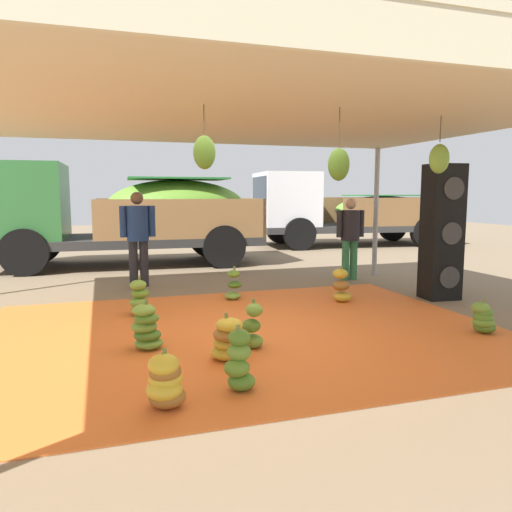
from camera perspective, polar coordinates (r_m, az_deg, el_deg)
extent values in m
plane|color=#7F6B51|center=(9.00, -6.55, -3.75)|extent=(40.00, 40.00, 0.00)
cube|color=orange|center=(6.16, -1.10, -8.81)|extent=(6.31, 4.79, 0.01)
cylinder|color=#9EA0A5|center=(10.52, 13.83, 4.95)|extent=(0.10, 0.10, 2.65)
cube|color=beige|center=(6.00, -1.16, 16.62)|extent=(8.00, 7.00, 0.06)
cube|color=beige|center=(2.89, 20.60, 23.07)|extent=(8.00, 0.04, 0.28)
cylinder|color=#4C422D|center=(6.55, 20.76, 13.71)|extent=(0.01, 0.01, 0.31)
ellipsoid|color=#75A83D|center=(6.52, 20.62, 10.59)|extent=(0.24, 0.24, 0.36)
cylinder|color=#4C422D|center=(5.44, -6.10, 15.63)|extent=(0.01, 0.01, 0.30)
ellipsoid|color=#518428|center=(5.39, -6.05, 11.95)|extent=(0.24, 0.24, 0.36)
cylinder|color=#4C422D|center=(5.64, 9.73, 14.66)|extent=(0.01, 0.01, 0.42)
ellipsoid|color=#518428|center=(5.60, 9.64, 10.50)|extent=(0.24, 0.24, 0.36)
ellipsoid|color=gold|center=(7.90, 10.04, -4.69)|extent=(0.34, 0.34, 0.16)
ellipsoid|color=#996628|center=(7.83, 9.89, -3.42)|extent=(0.30, 0.30, 0.16)
ellipsoid|color=gold|center=(7.83, 9.82, -2.06)|extent=(0.30, 0.30, 0.16)
cylinder|color=olive|center=(7.81, 10.00, -1.64)|extent=(0.04, 0.04, 0.12)
ellipsoid|color=#6B9E38|center=(5.50, -0.38, -9.91)|extent=(0.32, 0.32, 0.15)
ellipsoid|color=#518428|center=(5.43, -0.56, -8.15)|extent=(0.25, 0.25, 0.15)
ellipsoid|color=#75A83D|center=(5.39, -0.21, -6.33)|extent=(0.20, 0.20, 0.15)
cylinder|color=olive|center=(5.40, -0.30, -5.66)|extent=(0.04, 0.04, 0.12)
ellipsoid|color=gold|center=(5.15, -3.41, -11.18)|extent=(0.34, 0.34, 0.14)
ellipsoid|color=gold|center=(5.13, -3.21, -10.07)|extent=(0.45, 0.45, 0.14)
ellipsoid|color=#996628|center=(5.05, -3.37, -9.15)|extent=(0.37, 0.37, 0.14)
ellipsoid|color=gold|center=(5.02, -3.14, -8.03)|extent=(0.39, 0.39, 0.14)
cylinder|color=olive|center=(5.03, -3.49, -7.31)|extent=(0.04, 0.04, 0.12)
ellipsoid|color=#518428|center=(4.38, -1.72, -14.43)|extent=(0.30, 0.30, 0.16)
ellipsoid|color=#60932D|center=(4.33, -2.24, -12.94)|extent=(0.27, 0.27, 0.16)
ellipsoid|color=#6B9E38|center=(4.33, -1.99, -11.17)|extent=(0.30, 0.30, 0.16)
ellipsoid|color=#518428|center=(4.31, -1.96, -9.51)|extent=(0.25, 0.25, 0.16)
cylinder|color=olive|center=(4.26, -2.10, -8.85)|extent=(0.04, 0.04, 0.12)
ellipsoid|color=#6B9E38|center=(5.59, -12.42, -9.89)|extent=(0.44, 0.44, 0.13)
ellipsoid|color=#477523|center=(5.56, -12.57, -8.98)|extent=(0.32, 0.32, 0.13)
ellipsoid|color=#6B9E38|center=(5.55, -12.94, -8.04)|extent=(0.34, 0.34, 0.13)
ellipsoid|color=#518428|center=(5.51, -12.68, -7.12)|extent=(0.38, 0.38, 0.13)
ellipsoid|color=#75A83D|center=(5.48, -12.97, -6.19)|extent=(0.28, 0.28, 0.13)
cylinder|color=olive|center=(5.48, -12.71, -5.55)|extent=(0.04, 0.04, 0.12)
ellipsoid|color=#75A83D|center=(7.95, -2.76, -4.66)|extent=(0.26, 0.26, 0.12)
ellipsoid|color=#477523|center=(7.92, -2.50, -3.36)|extent=(0.29, 0.29, 0.12)
ellipsoid|color=#60932D|center=(7.84, -2.66, -2.11)|extent=(0.29, 0.29, 0.12)
cylinder|color=olive|center=(7.86, -2.54, -1.64)|extent=(0.04, 0.04, 0.12)
ellipsoid|color=#60932D|center=(7.13, -13.28, -6.15)|extent=(0.31, 0.31, 0.14)
ellipsoid|color=#6B9E38|center=(7.06, -13.54, -5.27)|extent=(0.35, 0.35, 0.14)
ellipsoid|color=#60932D|center=(7.06, -13.40, -4.25)|extent=(0.30, 0.30, 0.14)
ellipsoid|color=#75A83D|center=(7.01, -13.61, -3.31)|extent=(0.26, 0.26, 0.14)
cylinder|color=olive|center=(7.02, -13.47, -2.80)|extent=(0.04, 0.04, 0.12)
ellipsoid|color=#477523|center=(6.68, 25.13, -7.51)|extent=(0.38, 0.38, 0.15)
ellipsoid|color=#60932D|center=(6.65, 25.03, -7.06)|extent=(0.33, 0.33, 0.15)
ellipsoid|color=#518428|center=(6.65, 25.01, -6.54)|extent=(0.26, 0.26, 0.15)
ellipsoid|color=#518428|center=(6.65, 25.03, -6.03)|extent=(0.33, 0.33, 0.15)
ellipsoid|color=#6B9E38|center=(6.63, 24.76, -5.55)|extent=(0.29, 0.29, 0.15)
cylinder|color=olive|center=(6.61, 25.09, -5.07)|extent=(0.04, 0.04, 0.12)
ellipsoid|color=#996628|center=(4.13, -10.35, -15.85)|extent=(0.40, 0.40, 0.17)
ellipsoid|color=gold|center=(4.08, -10.66, -15.10)|extent=(0.39, 0.39, 0.17)
ellipsoid|color=gold|center=(4.09, -10.52, -13.95)|extent=(0.33, 0.33, 0.17)
ellipsoid|color=#996628|center=(4.06, -10.59, -13.11)|extent=(0.34, 0.34, 0.17)
ellipsoid|color=gold|center=(4.00, -10.75, -12.34)|extent=(0.27, 0.27, 0.17)
cylinder|color=olive|center=(4.01, -10.65, -11.40)|extent=(0.04, 0.04, 0.12)
cube|color=#2D2D2D|center=(12.18, -14.69, 1.78)|extent=(6.35, 2.59, 0.20)
cube|color=#2D6B33|center=(12.32, -25.44, 5.81)|extent=(1.84, 2.22, 1.70)
cube|color=olive|center=(11.10, -8.52, 4.27)|extent=(3.89, 0.23, 0.90)
cube|color=olive|center=(13.34, -9.70, 4.73)|extent=(3.89, 0.23, 0.90)
cube|color=olive|center=(12.57, -0.48, 4.69)|extent=(0.17, 2.34, 0.90)
ellipsoid|color=#60932D|center=(12.21, -9.19, 5.60)|extent=(3.49, 2.10, 1.36)
cube|color=#237533|center=(12.21, -9.25, 8.89)|extent=(2.40, 1.87, 0.04)
cylinder|color=black|center=(11.30, -25.45, 0.40)|extent=(1.01, 0.32, 1.00)
cylinder|color=black|center=(13.41, -23.88, 1.45)|extent=(1.01, 0.32, 1.00)
cylinder|color=black|center=(11.36, -3.78, 1.11)|extent=(1.01, 0.32, 1.00)
cylinder|color=black|center=(13.45, -5.63, 2.05)|extent=(1.01, 0.32, 1.00)
cube|color=#2D2D2D|center=(16.76, 10.98, 3.31)|extent=(6.50, 3.01, 0.20)
cube|color=silver|center=(15.97, 3.52, 6.65)|extent=(1.96, 2.39, 1.70)
cube|color=#232D38|center=(15.75, 0.37, 7.89)|extent=(0.21, 1.94, 0.75)
cube|color=brown|center=(16.20, 16.58, 4.96)|extent=(3.89, 0.45, 0.90)
cube|color=brown|center=(18.30, 13.03, 5.30)|extent=(3.89, 0.45, 0.90)
cube|color=brown|center=(18.18, 20.10, 5.03)|extent=(0.31, 2.43, 0.90)
ellipsoid|color=#6B9E38|center=(17.24, 14.70, 5.22)|extent=(3.61, 2.36, 0.95)
cube|color=#237533|center=(17.23, 14.75, 6.87)|extent=(2.50, 2.06, 0.04)
cylinder|color=black|center=(14.98, 5.11, 2.58)|extent=(1.02, 0.37, 1.00)
cylinder|color=black|center=(17.12, 2.88, 3.17)|extent=(1.02, 0.37, 1.00)
cylinder|color=black|center=(16.76, 19.24, 2.69)|extent=(1.02, 0.37, 1.00)
cylinder|color=black|center=(18.70, 15.67, 3.26)|extent=(1.02, 0.37, 1.00)
cylinder|color=#26262D|center=(9.30, -14.12, -0.89)|extent=(0.16, 0.16, 0.86)
cylinder|color=#26262D|center=(9.31, -12.94, -0.85)|extent=(0.16, 0.16, 0.86)
cylinder|color=navy|center=(9.23, -13.67, 3.73)|extent=(0.39, 0.39, 0.64)
cylinder|color=navy|center=(9.22, -15.28, 3.90)|extent=(0.12, 0.12, 0.57)
cylinder|color=navy|center=(9.25, -12.07, 4.01)|extent=(0.12, 0.12, 0.57)
sphere|color=brown|center=(9.22, -13.75, 6.59)|extent=(0.23, 0.23, 0.23)
cylinder|color=#337A4C|center=(9.89, 10.42, -0.49)|extent=(0.15, 0.15, 0.80)
cylinder|color=#337A4C|center=(9.98, 11.33, -0.45)|extent=(0.15, 0.15, 0.80)
cylinder|color=#26262D|center=(9.87, 10.97, 3.54)|extent=(0.36, 0.36, 0.60)
cylinder|color=#26262D|center=(9.75, 9.73, 3.72)|extent=(0.12, 0.12, 0.53)
cylinder|color=#26262D|center=(9.98, 12.19, 3.74)|extent=(0.12, 0.12, 0.53)
sphere|color=tan|center=(9.85, 11.03, 6.02)|extent=(0.22, 0.22, 0.22)
cube|color=black|center=(8.55, 20.68, -2.10)|extent=(0.59, 0.50, 0.78)
cylinder|color=#383838|center=(8.37, 21.68, -2.34)|extent=(0.35, 0.05, 0.35)
cube|color=black|center=(8.47, 20.89, 2.60)|extent=(0.59, 0.50, 0.63)
cylinder|color=#383838|center=(8.29, 21.91, 2.46)|extent=(0.35, 0.05, 0.35)
cube|color=black|center=(8.45, 21.10, 7.37)|extent=(0.59, 0.50, 0.78)
cylinder|color=#383838|center=(8.26, 22.14, 7.33)|extent=(0.35, 0.05, 0.35)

